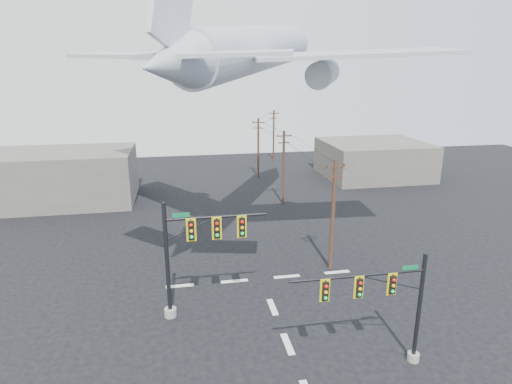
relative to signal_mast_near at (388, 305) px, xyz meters
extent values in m
cube|color=silver|center=(-4.52, 2.66, -3.61)|extent=(0.40, 2.00, 0.01)
cube|color=silver|center=(-4.52, 6.66, -3.61)|extent=(0.40, 2.00, 0.01)
cube|color=silver|center=(-10.52, 10.66, -3.61)|extent=(2.00, 0.40, 0.01)
cube|color=silver|center=(-6.52, 10.66, -3.61)|extent=(2.00, 0.40, 0.01)
cube|color=silver|center=(-2.52, 10.66, -3.61)|extent=(2.00, 0.40, 0.01)
cube|color=silver|center=(1.48, 10.66, -3.61)|extent=(2.00, 0.40, 0.01)
cylinder|color=gray|center=(1.81, 0.06, -3.39)|extent=(0.63, 0.63, 0.45)
cylinder|color=black|center=(1.81, 0.06, -0.46)|extent=(0.22, 0.22, 6.31)
cylinder|color=black|center=(-1.70, 0.06, 1.79)|extent=(7.03, 0.14, 0.14)
cylinder|color=black|center=(0.06, 0.06, 1.25)|extent=(3.68, 0.07, 0.07)
cube|color=black|center=(0.06, -0.08, 1.22)|extent=(0.31, 0.27, 0.99)
cube|color=#D5BF0C|center=(0.06, -0.06, 1.22)|extent=(0.50, 0.04, 1.22)
sphere|color=red|center=(0.06, -0.23, 1.54)|extent=(0.18, 0.18, 0.18)
sphere|color=orange|center=(0.06, -0.23, 1.22)|extent=(0.18, 0.18, 0.18)
sphere|color=#0BBE48|center=(0.06, -0.23, 0.91)|extent=(0.18, 0.18, 0.18)
cube|color=black|center=(-1.70, -0.08, 1.22)|extent=(0.31, 0.27, 0.99)
cube|color=#D5BF0C|center=(-1.70, -0.06, 1.22)|extent=(0.50, 0.04, 1.22)
sphere|color=red|center=(-1.70, -0.23, 1.54)|extent=(0.18, 0.18, 0.18)
sphere|color=orange|center=(-1.70, -0.23, 1.22)|extent=(0.18, 0.18, 0.18)
sphere|color=#0BBE48|center=(-1.70, -0.23, 0.91)|extent=(0.18, 0.18, 0.18)
cube|color=black|center=(-3.46, -0.08, 1.22)|extent=(0.31, 0.27, 0.99)
cube|color=#D5BF0C|center=(-3.46, -0.06, 1.22)|extent=(0.50, 0.04, 1.22)
sphere|color=red|center=(-3.46, -0.23, 1.54)|extent=(0.18, 0.18, 0.18)
sphere|color=orange|center=(-3.46, -0.23, 1.22)|extent=(0.18, 0.18, 0.18)
sphere|color=#0BBE48|center=(-3.46, -0.23, 0.91)|extent=(0.18, 0.18, 0.18)
cube|color=#0D5F35|center=(1.00, 0.00, 2.01)|extent=(0.86, 0.04, 0.23)
cylinder|color=gray|center=(-11.15, 6.80, -3.34)|extent=(0.76, 0.76, 0.54)
cylinder|color=black|center=(-11.15, 6.80, 0.19)|extent=(0.26, 0.26, 7.61)
cylinder|color=black|center=(-8.06, 6.80, 2.91)|extent=(6.17, 0.17, 0.17)
cylinder|color=black|center=(-9.61, 6.80, 2.25)|extent=(3.35, 0.09, 0.09)
cube|color=black|center=(-9.61, 6.64, 2.22)|extent=(0.37, 0.33, 1.20)
cube|color=#D5BF0C|center=(-9.61, 6.66, 2.22)|extent=(0.60, 0.04, 1.47)
sphere|color=red|center=(-9.61, 6.45, 2.60)|extent=(0.22, 0.22, 0.22)
sphere|color=orange|center=(-9.61, 6.45, 2.22)|extent=(0.22, 0.22, 0.22)
sphere|color=#0BBE48|center=(-9.61, 6.45, 1.84)|extent=(0.22, 0.22, 0.22)
cube|color=black|center=(-8.06, 6.64, 2.22)|extent=(0.37, 0.33, 1.20)
cube|color=#D5BF0C|center=(-8.06, 6.66, 2.22)|extent=(0.60, 0.04, 1.47)
sphere|color=red|center=(-8.06, 6.45, 2.60)|extent=(0.22, 0.22, 0.22)
sphere|color=orange|center=(-8.06, 6.45, 2.22)|extent=(0.22, 0.22, 0.22)
sphere|color=#0BBE48|center=(-8.06, 6.45, 1.84)|extent=(0.22, 0.22, 0.22)
cube|color=black|center=(-6.52, 6.64, 2.22)|extent=(0.37, 0.33, 1.20)
cube|color=#D5BF0C|center=(-6.52, 6.66, 2.22)|extent=(0.60, 0.04, 1.47)
sphere|color=red|center=(-6.52, 6.45, 2.60)|extent=(0.22, 0.22, 0.22)
sphere|color=orange|center=(-6.52, 6.45, 2.22)|extent=(0.22, 0.22, 0.22)
sphere|color=#0BBE48|center=(-6.52, 6.45, 1.84)|extent=(0.22, 0.22, 0.22)
cube|color=#0D5F35|center=(-10.17, 6.74, 3.18)|extent=(1.03, 0.04, 0.28)
cylinder|color=#44291D|center=(1.20, 11.43, 0.77)|extent=(0.29, 0.29, 8.78)
cube|color=#44291D|center=(1.20, 11.43, 4.58)|extent=(1.72, 0.61, 0.12)
cube|color=#44291D|center=(1.20, 11.43, 3.80)|extent=(1.34, 0.50, 0.12)
cylinder|color=black|center=(0.46, 11.20, 4.68)|extent=(0.10, 0.10, 0.12)
cylinder|color=black|center=(1.20, 11.43, 4.68)|extent=(0.10, 0.10, 0.12)
cylinder|color=black|center=(1.95, 11.65, 4.68)|extent=(0.10, 0.10, 0.12)
cylinder|color=#44291D|center=(1.50, 28.19, 0.63)|extent=(0.29, 0.29, 8.49)
cube|color=#44291D|center=(1.50, 28.19, 4.30)|extent=(1.72, 0.25, 0.11)
cube|color=#44291D|center=(1.50, 28.19, 3.54)|extent=(1.34, 0.22, 0.11)
cylinder|color=black|center=(0.74, 28.13, 4.40)|extent=(0.10, 0.10, 0.11)
cylinder|color=black|center=(1.50, 28.19, 4.40)|extent=(0.10, 0.10, 0.11)
cylinder|color=black|center=(2.26, 28.26, 4.40)|extent=(0.10, 0.10, 0.11)
cylinder|color=#44291D|center=(0.95, 40.69, 0.62)|extent=(0.29, 0.29, 8.47)
cube|color=#44291D|center=(0.95, 40.69, 4.28)|extent=(1.69, 0.62, 0.12)
cube|color=#44291D|center=(0.95, 40.69, 3.51)|extent=(1.32, 0.51, 0.12)
cylinder|color=black|center=(0.22, 40.92, 4.37)|extent=(0.10, 0.10, 0.12)
cylinder|color=black|center=(0.95, 40.69, 4.37)|extent=(0.10, 0.10, 0.12)
cylinder|color=black|center=(1.69, 40.46, 4.37)|extent=(0.10, 0.10, 0.12)
cylinder|color=#44291D|center=(5.91, 52.89, 0.56)|extent=(0.29, 0.29, 8.35)
cube|color=#44291D|center=(5.91, 52.89, 4.16)|extent=(1.73, 0.29, 0.12)
cube|color=#44291D|center=(5.91, 52.89, 3.39)|extent=(1.35, 0.25, 0.12)
cylinder|color=black|center=(5.15, 52.81, 4.25)|extent=(0.10, 0.10, 0.12)
cylinder|color=black|center=(5.91, 52.89, 4.25)|extent=(0.10, 0.10, 0.12)
cylinder|color=black|center=(6.68, 52.97, 4.25)|extent=(0.10, 0.10, 0.12)
cylinder|color=black|center=(0.58, 19.81, 4.39)|extent=(0.34, 16.77, 0.03)
cylinder|color=black|center=(0.46, 34.44, 4.24)|extent=(0.58, 12.50, 0.03)
cylinder|color=black|center=(2.66, 46.79, 4.17)|extent=(4.99, 12.21, 0.03)
cylinder|color=black|center=(2.12, 19.81, 4.39)|extent=(0.31, 16.77, 0.03)
cylinder|color=black|center=(1.99, 34.44, 4.24)|extent=(0.57, 12.50, 0.03)
cylinder|color=black|center=(4.20, 46.79, 4.17)|extent=(4.99, 12.21, 0.03)
cylinder|color=#B3B8BF|center=(-3.58, 18.17, 13.04)|extent=(14.52, 21.93, 5.64)
cone|color=#B3B8BF|center=(3.26, 30.31, 14.28)|extent=(5.81, 6.48, 4.07)
cone|color=#B3B8BF|center=(-10.42, 6.03, 11.81)|extent=(5.48, 6.27, 3.71)
cube|color=#B3B8BF|center=(-11.41, 20.80, 12.56)|extent=(12.75, 14.98, 0.73)
cube|color=#B3B8BF|center=(2.74, 12.83, 12.56)|extent=(15.11, 6.23, 0.73)
cylinder|color=#B3B8BF|center=(-8.76, 20.55, 11.18)|extent=(3.65, 4.31, 2.36)
cylinder|color=#B3B8BF|center=(1.14, 14.97, 11.18)|extent=(3.65, 4.31, 2.36)
cube|color=#B3B8BF|center=(-13.29, 8.33, 12.32)|extent=(5.81, 5.76, 0.42)
cube|color=#B3B8BF|center=(-6.96, 4.76, 12.32)|extent=(6.12, 3.84, 0.42)
cube|color=#625D56|center=(-24.52, 33.66, -0.62)|extent=(18.00, 10.00, 6.00)
cube|color=#625D56|center=(17.48, 38.66, -1.12)|extent=(14.00, 12.00, 5.00)
camera|label=1|loc=(-10.11, -17.73, 11.67)|focal=30.00mm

